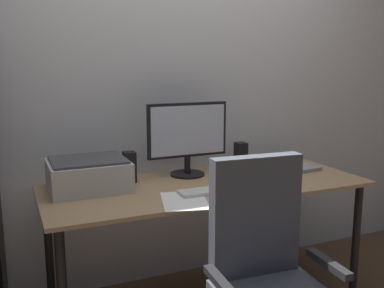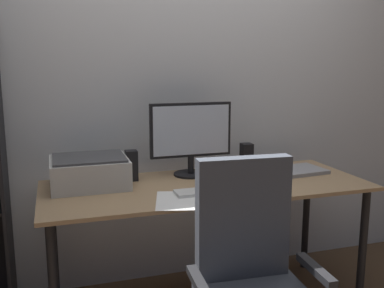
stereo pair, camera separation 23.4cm
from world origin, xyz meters
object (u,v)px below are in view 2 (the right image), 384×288
object	(u,v)px
keyboard	(204,192)
coffee_mug	(227,174)
desk	(207,198)
laptop	(296,171)
printer	(90,172)
monitor	(191,135)
mouse	(242,187)
speaker_left	(132,165)
speaker_right	(246,157)

from	to	relation	value
keyboard	coffee_mug	world-z (taller)	coffee_mug
desk	laptop	distance (m)	0.61
printer	desk	bearing A→B (deg)	-13.52
monitor	mouse	world-z (taller)	monitor
coffee_mug	laptop	size ratio (longest dim) A/B	0.33
printer	speaker_left	bearing A→B (deg)	12.10
desk	printer	size ratio (longest dim) A/B	4.39
monitor	coffee_mug	xyz separation A→B (m)	(0.13, -0.23, -0.19)
laptop	speaker_right	size ratio (longest dim) A/B	1.88
keyboard	printer	world-z (taller)	printer
speaker_left	desk	bearing A→B (deg)	-27.58
mouse	speaker_right	distance (m)	0.42
laptop	speaker_left	xyz separation A→B (m)	(-0.97, 0.12, 0.07)
mouse	laptop	xyz separation A→B (m)	(0.47, 0.25, -0.01)
desk	speaker_left	world-z (taller)	speaker_left
desk	mouse	size ratio (longest dim) A/B	18.28
keyboard	speaker_right	bearing A→B (deg)	42.00
printer	speaker_right	bearing A→B (deg)	3.07
laptop	printer	size ratio (longest dim) A/B	0.80
desk	keyboard	size ratio (longest dim) A/B	6.05
keyboard	speaker_right	world-z (taller)	speaker_right
speaker_right	monitor	bearing A→B (deg)	178.70
keyboard	printer	bearing A→B (deg)	150.27
laptop	mouse	bearing A→B (deg)	-157.15
printer	laptop	bearing A→B (deg)	-3.41
monitor	printer	size ratio (longest dim) A/B	1.20
speaker_right	printer	bearing A→B (deg)	-176.93
speaker_right	printer	distance (m)	0.93
monitor	coffee_mug	distance (m)	0.33
desk	monitor	xyz separation A→B (m)	(-0.03, 0.20, 0.32)
speaker_left	printer	world-z (taller)	speaker_left
keyboard	laptop	size ratio (longest dim) A/B	0.91
keyboard	laptop	xyz separation A→B (m)	(0.67, 0.24, 0.00)
mouse	coffee_mug	bearing A→B (deg)	93.81
laptop	printer	bearing A→B (deg)	171.53
keyboard	speaker_right	xyz separation A→B (m)	(0.40, 0.36, 0.08)
desk	speaker_left	bearing A→B (deg)	152.42
desk	speaker_right	world-z (taller)	speaker_right
coffee_mug	speaker_right	distance (m)	0.31
mouse	speaker_left	size ratio (longest dim) A/B	0.56
desk	speaker_right	size ratio (longest dim) A/B	10.32
desk	mouse	bearing A→B (deg)	-53.29
mouse	speaker_left	world-z (taller)	speaker_left
speaker_right	desk	bearing A→B (deg)	-148.73
monitor	speaker_right	xyz separation A→B (m)	(0.35, -0.01, -0.16)
coffee_mug	speaker_left	size ratio (longest dim) A/B	0.61
speaker_right	mouse	bearing A→B (deg)	-117.70
speaker_left	speaker_right	distance (m)	0.70
laptop	printer	distance (m)	1.21
keyboard	monitor	bearing A→B (deg)	82.60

